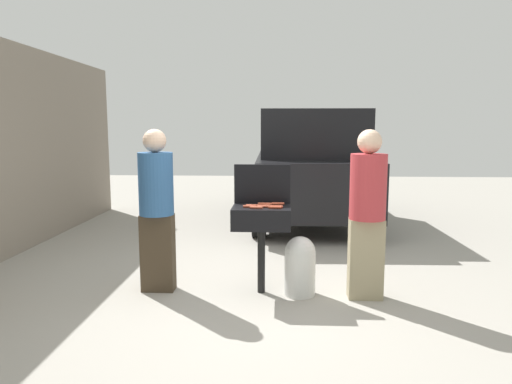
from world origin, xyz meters
TOP-DOWN VIEW (x-y plane):
  - ground_plane at (0.00, 0.00)m, footprint 24.00×24.00m
  - bbq_grill at (0.13, 0.15)m, footprint 0.60×0.44m
  - grill_lid_open at (0.13, 0.37)m, footprint 0.60×0.05m
  - hot_dog_0 at (0.27, 0.03)m, footprint 0.13×0.03m
  - hot_dog_1 at (0.28, 0.25)m, footprint 0.13×0.03m
  - hot_dog_2 at (0.28, 0.09)m, footprint 0.13×0.04m
  - hot_dog_3 at (0.30, 0.28)m, footprint 0.13×0.03m
  - hot_dog_4 at (0.03, 0.14)m, footprint 0.13×0.03m
  - hot_dog_5 at (0.15, 0.09)m, footprint 0.13×0.03m
  - hot_dog_6 at (0.01, 0.08)m, footprint 0.13×0.03m
  - hot_dog_7 at (0.08, 0.02)m, footprint 0.13×0.04m
  - hot_dog_8 at (0.17, 0.22)m, footprint 0.13×0.04m
  - hot_dog_9 at (0.15, 0.25)m, footprint 0.13×0.03m
  - hot_dog_10 at (0.15, 0.14)m, footprint 0.13×0.04m
  - propane_tank at (0.53, 0.10)m, footprint 0.32×0.32m
  - person_left at (-0.97, 0.15)m, footprint 0.36×0.36m
  - person_right at (1.19, 0.04)m, footprint 0.36×0.36m
  - parked_minivan at (0.86, 4.13)m, footprint 2.10×4.44m

SIDE VIEW (x-z plane):
  - ground_plane at x=0.00m, z-range 0.00..0.00m
  - propane_tank at x=0.53m, z-range 0.01..0.63m
  - bbq_grill at x=0.13m, z-range 0.32..1.23m
  - person_right at x=1.19m, z-range 0.07..1.78m
  - person_left at x=-0.97m, z-range 0.07..1.79m
  - hot_dog_0 at x=0.27m, z-range 0.92..0.94m
  - hot_dog_1 at x=0.28m, z-range 0.92..0.94m
  - hot_dog_2 at x=0.28m, z-range 0.92..0.94m
  - hot_dog_3 at x=0.30m, z-range 0.92..0.94m
  - hot_dog_4 at x=0.03m, z-range 0.92..0.94m
  - hot_dog_5 at x=0.15m, z-range 0.92..0.94m
  - hot_dog_6 at x=0.01m, z-range 0.92..0.94m
  - hot_dog_7 at x=0.08m, z-range 0.92..0.94m
  - hot_dog_8 at x=0.17m, z-range 0.92..0.94m
  - hot_dog_9 at x=0.15m, z-range 0.92..0.94m
  - hot_dog_10 at x=0.15m, z-range 0.92..0.94m
  - parked_minivan at x=0.86m, z-range 0.02..2.04m
  - grill_lid_open at x=0.13m, z-range 0.92..1.34m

